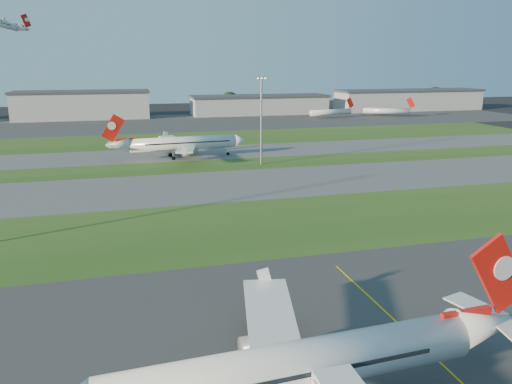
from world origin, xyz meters
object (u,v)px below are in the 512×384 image
object	(u,v)px
mini_jet_near	(331,112)
light_mast_centre	(261,115)
airliner_parked	(298,367)
mini_jet_far	(387,111)
airliner_taxiing	(182,144)

from	to	relation	value
mini_jet_near	light_mast_centre	size ratio (longest dim) A/B	1.10
airliner_parked	mini_jet_far	world-z (taller)	airliner_parked
mini_jet_far	light_mast_centre	bearing A→B (deg)	-106.54
airliner_taxiing	mini_jet_far	size ratio (longest dim) A/B	1.60
airliner_taxiing	mini_jet_near	world-z (taller)	airliner_taxiing
airliner_taxiing	mini_jet_near	bearing A→B (deg)	-137.39
mini_jet_near	mini_jet_far	size ratio (longest dim) A/B	1.08
mini_jet_near	mini_jet_far	xyz separation A→B (m)	(33.73, -1.23, 0.00)
mini_jet_far	light_mast_centre	size ratio (longest dim) A/B	1.02
airliner_taxiing	mini_jet_far	xyz separation A→B (m)	(127.58, 97.40, -1.34)
airliner_parked	airliner_taxiing	size ratio (longest dim) A/B	0.97
mini_jet_near	mini_jet_far	bearing A→B (deg)	-12.62
airliner_parked	light_mast_centre	xyz separation A→B (m)	(26.58, 106.98, 10.31)
airliner_taxiing	mini_jet_far	world-z (taller)	airliner_taxiing
airliner_taxiing	airliner_parked	bearing A→B (deg)	83.84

